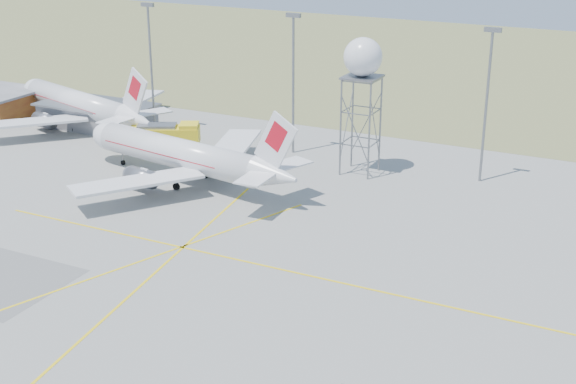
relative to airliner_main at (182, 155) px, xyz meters
The scene contains 9 objects.
grass_strip 93.82m from the airliner_main, 79.28° to the left, with size 400.00×120.00×0.03m, color olive.
building_grey 31.98m from the airliner_main, 149.69° to the left, with size 19.00×10.00×3.90m.
mast_a 26.57m from the airliner_main, 134.12° to the left, with size 2.20×0.50×20.50m.
mast_b 21.28m from the airliner_main, 67.70° to the left, with size 2.20×0.50×20.50m.
mast_c 40.66m from the airliner_main, 27.08° to the left, with size 2.20×0.50×20.50m.
airliner_main is the anchor object (origin of this frame).
airliner_far 33.47m from the airliner_main, 153.30° to the left, with size 35.09×33.18×12.17m.
radar_tower 25.08m from the airliner_main, 35.54° to the left, with size 5.16×5.16×18.67m.
fire_truck 14.89m from the airliner_main, 132.82° to the left, with size 10.67×7.75×4.10m.
Camera 1 is at (40.44, -36.14, 36.46)m, focal length 50.00 mm.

